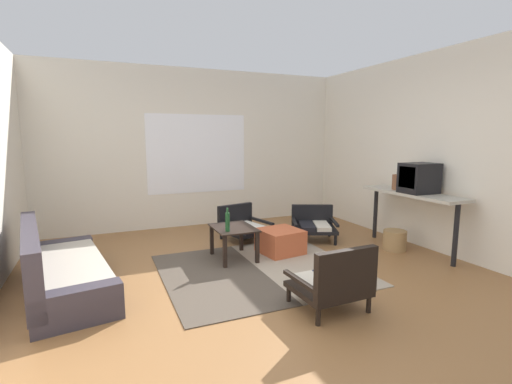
% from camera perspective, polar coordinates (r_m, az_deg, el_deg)
% --- Properties ---
extents(ground_plane, '(7.80, 7.80, 0.00)m').
position_cam_1_polar(ground_plane, '(3.98, 2.44, -14.53)').
color(ground_plane, olive).
extents(far_wall_with_window, '(5.60, 0.13, 2.70)m').
position_cam_1_polar(far_wall_with_window, '(6.55, -9.21, 6.65)').
color(far_wall_with_window, silver).
rests_on(far_wall_with_window, ground).
extents(side_wall_right, '(0.12, 6.60, 2.70)m').
position_cam_1_polar(side_wall_right, '(5.57, 26.70, 5.52)').
color(side_wall_right, silver).
rests_on(side_wall_right, ground).
extents(area_rug, '(2.21, 2.00, 0.01)m').
position_cam_1_polar(area_rug, '(4.43, 0.55, -11.96)').
color(area_rug, '#4C4238').
rests_on(area_rug, ground).
extents(couch, '(1.00, 1.93, 0.70)m').
position_cam_1_polar(couch, '(4.27, -28.11, -10.85)').
color(couch, '#38333D').
rests_on(couch, ground).
extents(coffee_table, '(0.50, 0.63, 0.42)m').
position_cam_1_polar(coffee_table, '(4.73, -3.49, -6.44)').
color(coffee_table, black).
rests_on(coffee_table, ground).
extents(armchair_by_window, '(0.75, 0.76, 0.51)m').
position_cam_1_polar(armchair_by_window, '(5.65, -2.07, -5.11)').
color(armchair_by_window, black).
rests_on(armchair_by_window, ground).
extents(armchair_striped_foreground, '(0.64, 0.59, 0.62)m').
position_cam_1_polar(armchair_striped_foreground, '(3.46, 11.97, -13.42)').
color(armchair_striped_foreground, black).
rests_on(armchair_striped_foreground, ground).
extents(armchair_corner, '(0.81, 0.78, 0.50)m').
position_cam_1_polar(armchair_corner, '(5.69, 8.90, -4.87)').
color(armchair_corner, black).
rests_on(armchair_corner, ground).
extents(ottoman_orange, '(0.58, 0.58, 0.33)m').
position_cam_1_polar(ottoman_orange, '(5.00, 3.79, -7.64)').
color(ottoman_orange, '#BC5633').
rests_on(ottoman_orange, ground).
extents(console_shelf, '(0.44, 1.52, 0.82)m').
position_cam_1_polar(console_shelf, '(5.43, 23.03, -0.93)').
color(console_shelf, '#B2AD9E').
rests_on(console_shelf, ground).
extents(crt_television, '(0.44, 0.35, 0.40)m').
position_cam_1_polar(crt_television, '(5.33, 23.93, 1.99)').
color(crt_television, black).
rests_on(crt_television, console_shelf).
extents(clay_vase, '(0.20, 0.20, 0.31)m').
position_cam_1_polar(clay_vase, '(5.58, 21.33, 1.54)').
color(clay_vase, brown).
rests_on(clay_vase, console_shelf).
extents(glass_bottle, '(0.06, 0.06, 0.29)m').
position_cam_1_polar(glass_bottle, '(4.48, -4.44, -4.57)').
color(glass_bottle, '#194723').
rests_on(glass_bottle, coffee_table).
extents(wicker_basket, '(0.31, 0.31, 0.28)m').
position_cam_1_polar(wicker_basket, '(5.49, 20.68, -7.00)').
color(wicker_basket, '#9E7A4C').
rests_on(wicker_basket, ground).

